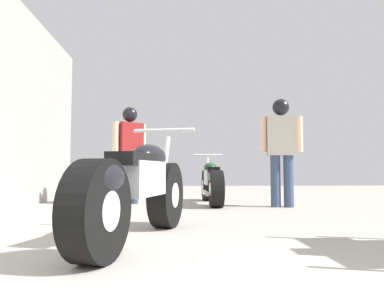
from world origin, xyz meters
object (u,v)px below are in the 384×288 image
motorcycle_black_naked (212,182)px  mechanic_in_blue (130,146)px  motorcycle_maroon_cruiser (137,189)px  mechanic_with_helmet (281,142)px

motorcycle_black_naked → mechanic_in_blue: size_ratio=1.13×
mechanic_in_blue → motorcycle_black_naked: bearing=-3.3°
motorcycle_maroon_cruiser → mechanic_with_helmet: bearing=53.4°
motorcycle_black_naked → motorcycle_maroon_cruiser: bearing=-106.4°
motorcycle_maroon_cruiser → mechanic_in_blue: mechanic_in_blue is taller
motorcycle_black_naked → mechanic_with_helmet: size_ratio=1.10×
motorcycle_black_naked → mechanic_with_helmet: bearing=-29.1°
motorcycle_maroon_cruiser → mechanic_in_blue: 3.37m
motorcycle_maroon_cruiser → mechanic_in_blue: (-0.43, 3.29, 0.56)m
motorcycle_black_naked → mechanic_with_helmet: mechanic_with_helmet is taller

